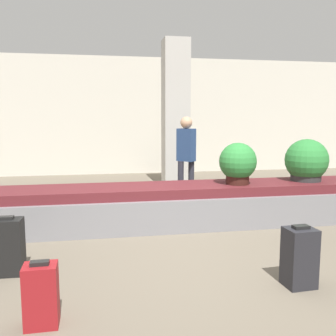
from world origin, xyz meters
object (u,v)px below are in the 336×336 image
suitcase_3 (41,295)px  potted_plant_1 (306,162)px  suitcase_1 (299,257)px  traveler_0 (186,152)px  suitcase_2 (5,247)px  pillar (176,115)px  potted_plant_0 (238,163)px

suitcase_3 → potted_plant_1: size_ratio=0.78×
suitcase_1 → traveler_0: size_ratio=0.37×
suitcase_2 → traveler_0: (2.51, 2.93, 0.64)m
suitcase_1 → suitcase_3: (-2.23, -0.27, -0.04)m
suitcase_2 → suitcase_3: (0.49, -1.03, -0.04)m
pillar → suitcase_2: 5.13m
pillar → suitcase_3: 5.83m
suitcase_2 → suitcase_3: 1.14m
suitcase_2 → potted_plant_1: (4.05, 1.44, 0.60)m
traveler_0 → suitcase_3: bearing=-70.0°
potted_plant_0 → traveler_0: size_ratio=0.39×
potted_plant_0 → potted_plant_1: size_ratio=0.93×
pillar → suitcase_3: size_ratio=6.36×
suitcase_3 → potted_plant_0: bearing=43.7°
suitcase_3 → potted_plant_1: (3.56, 2.47, 0.64)m
pillar → potted_plant_0: size_ratio=5.28×
pillar → suitcase_3: bearing=-111.5°
pillar → potted_plant_1: (1.48, -2.80, -0.72)m
suitcase_3 → traveler_0: traveler_0 is taller
traveler_0 → suitcase_2: bearing=-83.6°
suitcase_2 → potted_plant_1: size_ratio=0.91×
potted_plant_1 → pillar: bearing=117.9°
suitcase_2 → traveler_0: traveler_0 is taller
potted_plant_0 → potted_plant_1: potted_plant_1 is taller
suitcase_1 → suitcase_3: size_ratio=1.15×
pillar → suitcase_1: bearing=-88.3°
pillar → suitcase_1: pillar is taller
suitcase_1 → traveler_0: (-0.22, 3.69, 0.65)m
traveler_0 → potted_plant_0: bearing=-28.6°
suitcase_2 → potted_plant_1: potted_plant_1 is taller
potted_plant_0 → traveler_0: (-0.41, 1.58, 0.04)m
pillar → potted_plant_0: bearing=-83.3°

